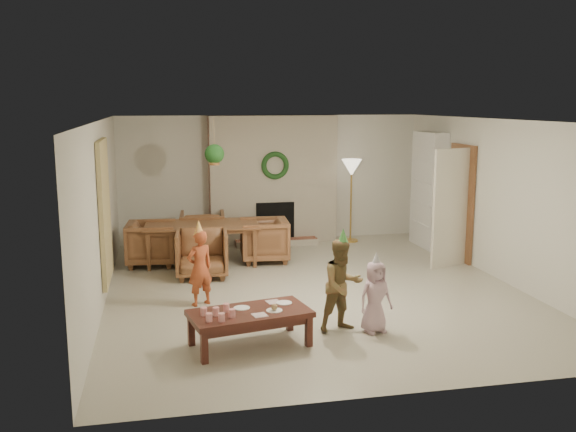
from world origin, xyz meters
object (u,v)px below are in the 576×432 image
object	(u,v)px
dining_chair_left	(152,243)
dining_table	(202,244)
child_plaid	(342,285)
dining_chair_near	(202,254)
coffee_table_top	(250,313)
dining_chair_right	(264,240)
child_pink	(375,297)
dining_chair_far	(203,232)
child_red	(200,268)

from	to	relation	value
dining_chair_left	dining_table	bearing A→B (deg)	-90.00
dining_table	child_plaid	xyz separation A→B (m)	(1.44, -3.60, 0.23)
dining_chair_near	coffee_table_top	distance (m)	3.03
dining_table	dining_chair_right	xyz separation A→B (m)	(1.07, -0.08, 0.04)
coffee_table_top	child_pink	xyz separation A→B (m)	(1.55, 0.13, 0.06)
dining_table	child_pink	distance (m)	4.15
dining_chair_right	child_pink	world-z (taller)	child_pink
dining_table	child_plaid	size ratio (longest dim) A/B	1.71
dining_chair_near	child_pink	bearing A→B (deg)	-52.50
dining_chair_far	dining_chair_left	xyz separation A→B (m)	(-0.92, -0.79, 0.00)
dining_chair_near	child_red	size ratio (longest dim) A/B	0.79
dining_chair_left	child_pink	bearing A→B (deg)	-140.55
dining_table	child_red	size ratio (longest dim) A/B	1.86
coffee_table_top	dining_table	bearing A→B (deg)	82.53
child_red	dining_chair_far	bearing A→B (deg)	-120.99
dining_chair_far	child_red	world-z (taller)	child_red
child_pink	dining_chair_far	bearing A→B (deg)	98.79
dining_chair_far	child_pink	bearing A→B (deg)	115.24
child_red	child_plaid	distance (m)	2.10
dining_chair_far	dining_chair_near	bearing A→B (deg)	90.00
dining_chair_near	coffee_table_top	xyz separation A→B (m)	(0.33, -3.01, 0.01)
dining_chair_far	dining_chair_left	size ratio (longest dim) A/B	1.00
child_red	child_pink	distance (m)	2.48
dining_chair_right	child_red	size ratio (longest dim) A/B	0.79
child_red	child_pink	bearing A→B (deg)	117.65
dining_chair_right	coffee_table_top	xyz separation A→B (m)	(-0.80, -3.78, 0.01)
dining_chair_left	child_pink	distance (m)	4.64
child_red	child_pink	world-z (taller)	child_red
dining_chair_far	coffee_table_top	distance (m)	4.72
dining_chair_right	child_plaid	size ratio (longest dim) A/B	0.73
dining_chair_near	dining_chair_far	size ratio (longest dim) A/B	1.00
dining_chair_left	child_plaid	distance (m)	4.33
child_pink	dining_chair_left	bearing A→B (deg)	113.00
dining_table	dining_chair_near	world-z (taller)	dining_chair_near
dining_chair_near	child_pink	size ratio (longest dim) A/B	0.94
dining_table	dining_chair_right	distance (m)	1.07
dining_table	dining_chair_far	world-z (taller)	dining_chair_far
dining_table	dining_chair_far	distance (m)	0.86
dining_chair_left	coffee_table_top	distance (m)	4.09
dining_chair_near	dining_chair_left	distance (m)	1.21
child_pink	dining_table	bearing A→B (deg)	103.83
dining_table	dining_chair_left	size ratio (longest dim) A/B	2.34
dining_table	dining_chair_left	bearing A→B (deg)	180.00
child_red	coffee_table_top	bearing A→B (deg)	79.65
child_pink	child_plaid	bearing A→B (deg)	148.08
dining_chair_left	dining_chair_right	bearing A→B (deg)	-90.00
dining_chair_near	dining_chair_right	distance (m)	1.37
dining_chair_right	dining_chair_near	bearing A→B (deg)	-51.34
dining_chair_far	child_plaid	world-z (taller)	child_plaid
dining_table	coffee_table_top	world-z (taller)	dining_table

